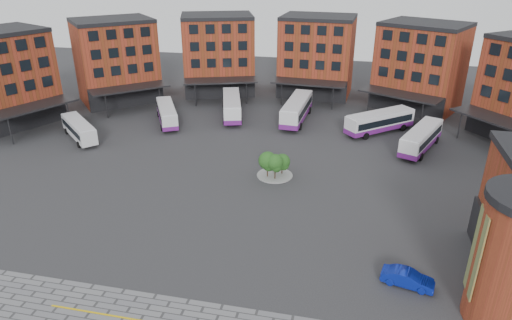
% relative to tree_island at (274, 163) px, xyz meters
% --- Properties ---
extents(ground, '(160.00, 160.00, 0.00)m').
position_rel_tree_island_xyz_m(ground, '(-2.00, -11.61, -1.87)').
color(ground, '#28282B').
rests_on(ground, ground).
extents(main_building, '(94.14, 42.48, 14.60)m').
position_rel_tree_island_xyz_m(main_building, '(-6.77, 26.64, 5.35)').
color(main_building, maroon).
rests_on(main_building, ground).
extents(tree_island, '(4.40, 4.40, 3.34)m').
position_rel_tree_island_xyz_m(tree_island, '(0.00, 0.00, 0.00)').
color(tree_island, gray).
rests_on(tree_island, ground).
extents(bus_a, '(8.88, 8.36, 2.81)m').
position_rel_tree_island_xyz_m(bus_a, '(-30.07, 6.21, -0.21)').
color(bus_a, silver).
rests_on(bus_a, ground).
extents(bus_b, '(7.06, 10.42, 2.96)m').
position_rel_tree_island_xyz_m(bus_b, '(-20.20, 15.40, -0.27)').
color(bus_b, silver).
rests_on(bus_b, ground).
extents(bus_c, '(6.00, 12.29, 3.38)m').
position_rel_tree_island_xyz_m(bus_c, '(-10.92, 20.74, -0.04)').
color(bus_c, white).
rests_on(bus_c, ground).
extents(bus_d, '(3.81, 12.81, 3.56)m').
position_rel_tree_island_xyz_m(bus_d, '(-0.10, 20.91, 0.06)').
color(bus_d, silver).
rests_on(bus_d, ground).
extents(bus_e, '(10.47, 9.57, 3.25)m').
position_rel_tree_island_xyz_m(bus_e, '(12.88, 18.31, -0.11)').
color(bus_e, white).
rests_on(bus_e, ground).
extents(bus_f, '(6.81, 11.38, 3.17)m').
position_rel_tree_island_xyz_m(bus_f, '(18.28, 12.75, -0.15)').
color(bus_f, white).
rests_on(bus_f, ground).
extents(blue_car, '(4.48, 2.39, 1.40)m').
position_rel_tree_island_xyz_m(blue_car, '(14.24, -17.20, -1.17)').
color(blue_car, '#0B1C92').
rests_on(blue_car, ground).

